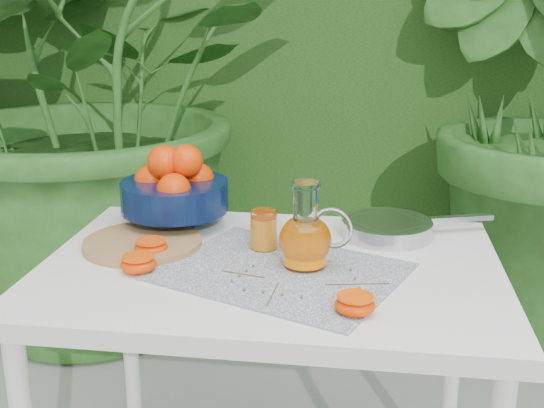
# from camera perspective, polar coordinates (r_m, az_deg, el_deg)

# --- Properties ---
(hedge_backdrop) EXTENTS (8.00, 1.65, 2.50)m
(hedge_backdrop) POSITION_cam_1_polar(r_m,az_deg,el_deg) (3.49, 6.09, 15.11)
(hedge_backdrop) COLOR #1C4012
(hedge_backdrop) RESTS_ON ground
(potted_plant_left) EXTENTS (2.69, 2.69, 1.98)m
(potted_plant_left) POSITION_cam_1_polar(r_m,az_deg,el_deg) (2.78, -14.33, 9.96)
(potted_plant_left) COLOR #2A521C
(potted_plant_left) RESTS_ON ground
(potted_plant_right) EXTENTS (2.65, 2.65, 1.89)m
(potted_plant_right) POSITION_cam_1_polar(r_m,az_deg,el_deg) (2.73, 20.95, 8.25)
(potted_plant_right) COLOR #2A521C
(potted_plant_right) RESTS_ON ground
(white_table) EXTENTS (1.00, 0.70, 0.75)m
(white_table) POSITION_cam_1_polar(r_m,az_deg,el_deg) (1.53, -0.11, -7.82)
(white_table) COLOR white
(white_table) RESTS_ON ground
(placemat) EXTENTS (0.59, 0.53, 0.00)m
(placemat) POSITION_cam_1_polar(r_m,az_deg,el_deg) (1.45, 0.73, -5.66)
(placemat) COLOR #0B1A41
(placemat) RESTS_ON white_table
(cutting_board) EXTENTS (0.32, 0.32, 0.02)m
(cutting_board) POSITION_cam_1_polar(r_m,az_deg,el_deg) (1.62, -10.77, -3.24)
(cutting_board) COLOR #9A7145
(cutting_board) RESTS_ON white_table
(fruit_bowl) EXTENTS (0.33, 0.33, 0.21)m
(fruit_bowl) POSITION_cam_1_polar(r_m,az_deg,el_deg) (1.72, -8.15, 1.26)
(fruit_bowl) COLOR black
(fruit_bowl) RESTS_ON white_table
(juice_pitcher) EXTENTS (0.17, 0.14, 0.19)m
(juice_pitcher) POSITION_cam_1_polar(r_m,az_deg,el_deg) (1.45, 2.88, -2.83)
(juice_pitcher) COLOR white
(juice_pitcher) RESTS_ON white_table
(juice_tumbler) EXTENTS (0.06, 0.06, 0.09)m
(juice_tumbler) POSITION_cam_1_polar(r_m,az_deg,el_deg) (1.56, -0.70, -2.25)
(juice_tumbler) COLOR white
(juice_tumbler) RESTS_ON white_table
(saute_pan) EXTENTS (0.40, 0.28, 0.04)m
(saute_pan) POSITION_cam_1_polar(r_m,az_deg,el_deg) (1.68, 9.71, -1.94)
(saute_pan) COLOR #B0B0B5
(saute_pan) RESTS_ON white_table
(orange_halves) EXTENTS (0.55, 0.32, 0.04)m
(orange_halves) POSITION_cam_1_polar(r_m,az_deg,el_deg) (1.42, -5.45, -5.52)
(orange_halves) COLOR #F84402
(orange_halves) RESTS_ON white_table
(thyme_sprigs) EXTENTS (0.35, 0.20, 0.01)m
(thyme_sprigs) POSITION_cam_1_polar(r_m,az_deg,el_deg) (1.38, 1.78, -6.65)
(thyme_sprigs) COLOR brown
(thyme_sprigs) RESTS_ON white_table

